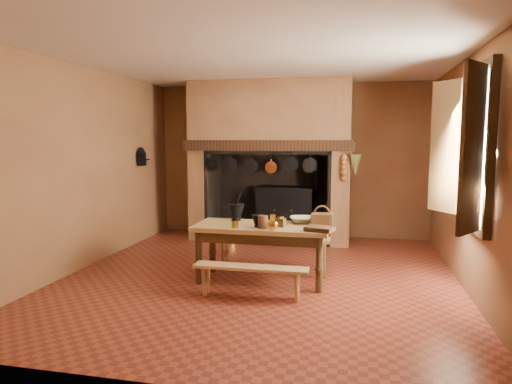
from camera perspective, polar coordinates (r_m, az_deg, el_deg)
floor at (r=6.09m, az=0.55°, el=-10.53°), size 5.50×5.50×0.00m
ceiling at (r=5.90m, az=0.58°, el=16.43°), size 5.50×5.50×0.00m
back_wall at (r=8.53m, az=4.38°, el=3.95°), size 5.00×0.02×2.80m
wall_left at (r=6.80m, az=-20.56°, el=2.87°), size 0.02×5.50×2.80m
wall_right at (r=5.85m, az=25.30°, el=2.12°), size 0.02×5.50×2.80m
wall_front at (r=3.20m, az=-9.66°, el=-0.57°), size 5.00×0.02×2.80m
chimney_breast at (r=8.14m, az=1.86°, el=6.74°), size 2.95×0.96×2.80m
iron_range at (r=8.34m, az=3.75°, el=-2.44°), size 1.12×0.55×1.60m
hearth_pans at (r=8.40m, az=-3.35°, el=-5.07°), size 0.51×0.62×0.20m
hanging_pans at (r=7.67m, az=0.87°, el=3.37°), size 1.92×0.29×0.27m
onion_string at (r=7.50m, az=10.93°, el=2.95°), size 0.12×0.10×0.46m
herb_bunch at (r=7.49m, az=12.32°, el=3.30°), size 0.20×0.20×0.35m
window at (r=5.41m, az=24.82°, el=5.01°), size 0.39×1.75×1.76m
wall_coffee_mill at (r=8.10m, az=-14.13°, el=4.46°), size 0.23×0.16×0.31m
work_table at (r=5.76m, az=0.75°, el=-5.26°), size 1.67×0.74×0.72m
bench_front at (r=5.24m, az=-0.67°, el=-10.21°), size 1.31×0.23×0.37m
bench_back at (r=6.37m, az=1.82°, el=-6.55°), size 1.63×0.29×0.46m
mortar_large at (r=6.04m, az=-2.48°, el=-2.42°), size 0.22×0.22×0.37m
mortar_small at (r=5.58m, az=0.24°, el=-3.54°), size 0.15×0.15×0.26m
coffee_grinder at (r=5.61m, az=3.10°, el=-3.74°), size 0.15×0.12×0.16m
brass_mug_a at (r=5.53m, az=-2.67°, el=-4.06°), size 0.09×0.09×0.09m
brass_mug_b at (r=5.99m, az=2.12°, el=-3.23°), size 0.09×0.09×0.09m
mixing_bowl at (r=5.90m, az=5.79°, el=-3.48°), size 0.37×0.37×0.08m
stoneware_crock at (r=5.51m, az=0.88°, el=-3.76°), size 0.16×0.16×0.15m
glass_jar at (r=5.71m, az=8.21°, el=-3.61°), size 0.07×0.07×0.13m
wicker_basket at (r=5.75m, az=8.24°, el=-3.34°), size 0.26×0.19×0.25m
wooden_tray at (r=5.40m, az=7.94°, el=-4.58°), size 0.37×0.30×0.05m
brass_cup at (r=5.41m, az=2.12°, el=-4.25°), size 0.15×0.15×0.10m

